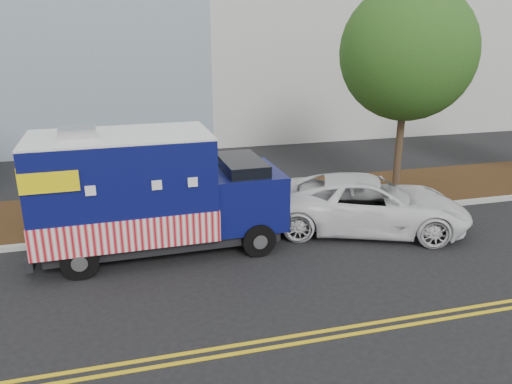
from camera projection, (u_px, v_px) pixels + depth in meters
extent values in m
plane|color=black|center=(222.00, 249.00, 13.89)|extent=(120.00, 120.00, 0.00)
cube|color=#9E9E99|center=(213.00, 228.00, 15.15)|extent=(120.00, 0.18, 0.15)
cube|color=black|center=(202.00, 205.00, 17.07)|extent=(120.00, 4.00, 0.15)
cube|color=gold|center=(267.00, 340.00, 9.81)|extent=(120.00, 0.10, 0.01)
cube|color=gold|center=(270.00, 348.00, 9.58)|extent=(120.00, 0.10, 0.01)
cylinder|color=#38281C|center=(399.00, 142.00, 17.87)|extent=(0.26, 0.26, 3.91)
sphere|color=#1F4E16|center=(408.00, 52.00, 16.90)|extent=(4.62, 4.62, 4.62)
cube|color=#473828|center=(152.00, 191.00, 14.94)|extent=(0.06, 0.06, 2.40)
cube|color=black|center=(164.00, 234.00, 13.73)|extent=(6.11, 2.20, 0.30)
cube|color=#0B0F4D|center=(123.00, 185.00, 13.00)|extent=(4.61, 2.60, 2.60)
cube|color=#B50B17|center=(126.00, 218.00, 13.28)|extent=(4.65, 2.66, 0.81)
cube|color=white|center=(119.00, 135.00, 12.58)|extent=(4.61, 2.60, 0.06)
cube|color=#B7B7BA|center=(77.00, 132.00, 12.28)|extent=(0.89, 0.89, 0.24)
cube|color=#0B0F4D|center=(244.00, 196.00, 14.06)|extent=(2.00, 2.37, 1.52)
cube|color=black|center=(241.00, 171.00, 13.81)|extent=(1.13, 2.14, 0.70)
cube|color=black|center=(277.00, 209.00, 14.48)|extent=(0.14, 2.17, 0.32)
cube|color=black|center=(35.00, 247.00, 12.83)|extent=(0.25, 2.44, 0.30)
cube|color=#B7B7BA|center=(28.00, 191.00, 12.36)|extent=(0.09, 1.95, 2.06)
cube|color=#B7B7BA|center=(133.00, 170.00, 14.24)|extent=(1.95, 0.09, 1.19)
cube|color=yellow|center=(49.00, 183.00, 11.20)|extent=(1.30, 0.05, 0.49)
cube|color=yellow|center=(58.00, 156.00, 13.55)|extent=(1.30, 0.05, 0.49)
cylinder|color=black|center=(258.00, 240.00, 13.36)|extent=(0.92, 0.32, 0.91)
cylinder|color=black|center=(238.00, 212.00, 15.37)|extent=(0.92, 0.32, 0.91)
cylinder|color=black|center=(80.00, 261.00, 12.14)|extent=(0.92, 0.32, 0.91)
cylinder|color=black|center=(83.00, 228.00, 14.15)|extent=(0.92, 0.32, 0.91)
imported|color=white|center=(369.00, 204.00, 15.01)|extent=(6.47, 4.68, 1.64)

